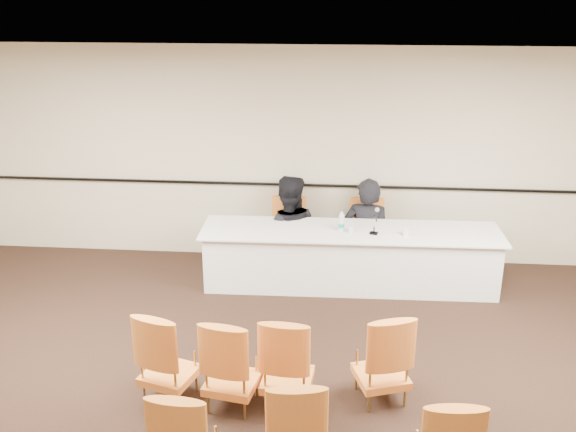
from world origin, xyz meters
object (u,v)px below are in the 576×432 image
object	(u,v)px
aud_chair_front_right	(382,356)
aud_chair_extra	(232,362)
microphone	(374,223)
water_bottle	(341,221)
panel_table	(350,258)
panelist_second_chair	(288,233)
aud_chair_front_left	(168,354)
panelist_main_chair	(366,235)
panelist_second	(288,239)
aud_chair_back_mid	(295,424)
coffee_cup	(406,232)
drinking_glass	(351,229)
panelist_main	(366,242)
aud_chair_front_mid	(288,359)

from	to	relation	value
aud_chair_front_right	aud_chair_extra	size ratio (longest dim) A/B	1.00
microphone	aud_chair_extra	world-z (taller)	microphone
water_bottle	panel_table	bearing A→B (deg)	5.52
panelist_second_chair	aud_chair_front_left	world-z (taller)	same
panel_table	panelist_main_chair	bearing A→B (deg)	67.43
panelist_second	water_bottle	bearing A→B (deg)	137.91
aud_chair_back_mid	aud_chair_extra	size ratio (longest dim) A/B	1.00
panelist_second	coffee_cup	xyz separation A→B (m)	(1.54, -0.69, 0.43)
drinking_glass	aud_chair_front_left	bearing A→B (deg)	-124.76
aud_chair_back_mid	aud_chair_front_right	bearing A→B (deg)	47.42
panelist_second	panelist_second_chair	xyz separation A→B (m)	(0.00, 0.00, 0.08)
panelist_main_chair	panelist_second	bearing A→B (deg)	-180.00
panelist_main	aud_chair_front_left	xyz separation A→B (m)	(-1.95, -3.15, 0.10)
microphone	drinking_glass	xyz separation A→B (m)	(-0.29, 0.01, -0.10)
microphone	aud_chair_extra	distance (m)	2.94
panelist_main_chair	coffee_cup	size ratio (longest dim) A/B	8.18
panelist_second_chair	water_bottle	size ratio (longest dim) A/B	3.76
panelist_second	aud_chair_front_left	xyz separation A→B (m)	(-0.87, -3.13, 0.08)
aud_chair_front_left	aud_chair_front_mid	bearing A→B (deg)	18.13
panelist_main	coffee_cup	xyz separation A→B (m)	(0.46, -0.71, 0.46)
aud_chair_front_right	panelist_second	bearing A→B (deg)	92.98
drinking_glass	aud_chair_extra	size ratio (longest dim) A/B	0.11
coffee_cup	aud_chair_front_right	bearing A→B (deg)	-99.79
coffee_cup	aud_chair_back_mid	size ratio (longest dim) A/B	0.12
panel_table	water_bottle	bearing A→B (deg)	-175.51
water_bottle	aud_chair_extra	distance (m)	2.85
aud_chair_front_right	aud_chair_extra	bearing A→B (deg)	170.98
panelist_second	aud_chair_front_right	world-z (taller)	panelist_second
panel_table	panelist_main	size ratio (longest dim) A/B	2.07
water_bottle	coffee_cup	size ratio (longest dim) A/B	2.18
drinking_glass	aud_chair_back_mid	world-z (taller)	aud_chair_back_mid
panelist_second_chair	coffee_cup	size ratio (longest dim) A/B	8.18
aud_chair_extra	panelist_second_chair	bearing A→B (deg)	95.77
aud_chair_front_mid	panelist_main	bearing A→B (deg)	80.03
aud_chair_front_mid	microphone	bearing A→B (deg)	74.97
panelist_second	microphone	distance (m)	1.42
water_bottle	aud_chair_extra	bearing A→B (deg)	-110.49
aud_chair_front_left	microphone	bearing A→B (deg)	68.21
panelist_main_chair	microphone	bearing A→B (deg)	-85.69
microphone	water_bottle	xyz separation A→B (m)	(-0.41, 0.09, -0.03)
panelist_main_chair	aud_chair_front_left	xyz separation A→B (m)	(-1.95, -3.15, 0.00)
microphone	drinking_glass	bearing A→B (deg)	-169.10
panelist_second	panelist_second_chair	bearing A→B (deg)	180.00
water_bottle	aud_chair_front_right	size ratio (longest dim) A/B	0.27
panel_table	water_bottle	xyz separation A→B (m)	(-0.12, -0.01, 0.51)
panelist_second	aud_chair_front_mid	distance (m)	3.13
water_bottle	aud_chair_front_right	world-z (taller)	water_bottle
drinking_glass	aud_chair_front_mid	bearing A→B (deg)	-103.51
coffee_cup	panelist_main_chair	bearing A→B (deg)	122.67
water_bottle	aud_chair_front_mid	xyz separation A→B (m)	(-0.47, -2.55, -0.42)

